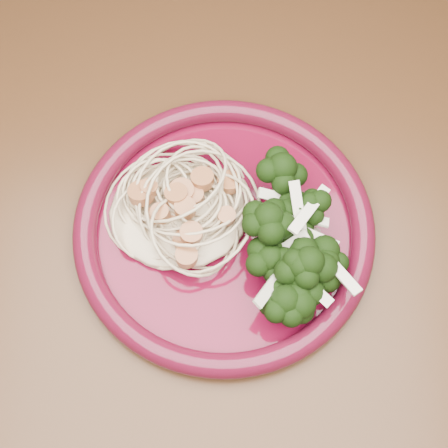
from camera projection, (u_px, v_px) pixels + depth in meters
name	position (u px, v px, depth m)	size (l,w,h in m)	color
dining_table	(177.00, 206.00, 0.77)	(1.20, 0.80, 0.75)	#472814
dinner_plate	(224.00, 228.00, 0.64)	(0.39, 0.39, 0.03)	#54071D
spaghetti_pile	(178.00, 209.00, 0.63)	(0.14, 0.12, 0.03)	#C7B38C
scallop_cluster	(175.00, 192.00, 0.60)	(0.13, 0.13, 0.04)	#B47041
broccoli_pile	(283.00, 235.00, 0.61)	(0.10, 0.16, 0.06)	black
onion_garnish	(286.00, 220.00, 0.58)	(0.07, 0.10, 0.05)	beige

